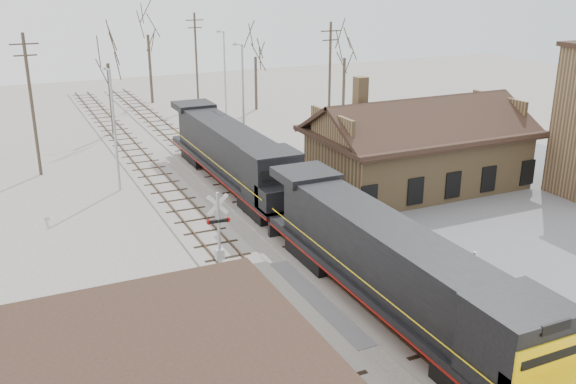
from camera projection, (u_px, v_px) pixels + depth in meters
name	position (u px, v px, depth m)	size (l,w,h in m)	color
ground	(358.00, 291.00, 31.11)	(140.00, 140.00, 0.00)	#AAA499
road	(358.00, 290.00, 31.11)	(60.00, 9.00, 0.03)	slate
parking_lot	(564.00, 209.00, 41.72)	(22.00, 26.00, 0.03)	slate
track_main	(245.00, 196.00, 43.93)	(3.40, 90.00, 0.24)	#AAA499
track_siding	(181.00, 206.00, 42.13)	(3.40, 90.00, 0.24)	#AAA499
depot	(418.00, 154.00, 45.39)	(15.20, 9.31, 7.90)	olive
locomotive_lead	(401.00, 275.00, 27.45)	(3.02, 20.22, 4.49)	black
locomotive_trailing	(233.00, 156.00, 44.99)	(3.02, 20.22, 4.25)	black
crossbuck_near	(471.00, 292.00, 27.45)	(0.97, 0.46, 3.56)	#A5A8AD
crossbuck_far	(219.00, 236.00, 32.42)	(1.24, 0.33, 4.33)	#A5A8AD
streetlight_a	(114.00, 124.00, 43.86)	(0.25, 2.04, 8.50)	#A5A8AD
streetlight_b	(243.00, 95.00, 52.07)	(0.25, 2.04, 9.18)	#A5A8AD
streetlight_c	(224.00, 72.00, 64.42)	(0.25, 2.04, 9.02)	#A5A8AD
utility_pole_a	(32.00, 103.00, 46.91)	(2.00, 0.24, 10.55)	#382D23
utility_pole_b	(196.00, 58.00, 71.40)	(2.00, 0.24, 10.32)	#382D23
utility_pole_c	(330.00, 77.00, 58.82)	(2.00, 0.24, 10.34)	#382D23
tree_b	(107.00, 51.00, 58.17)	(4.43, 4.43, 10.85)	#382D23
tree_c	(147.00, 23.00, 72.07)	(5.18, 5.18, 12.69)	#382D23
tree_d	(255.00, 48.00, 69.21)	(3.86, 3.86, 9.46)	#382D23
tree_e	(345.00, 49.00, 67.51)	(3.93, 3.93, 9.64)	#382D23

